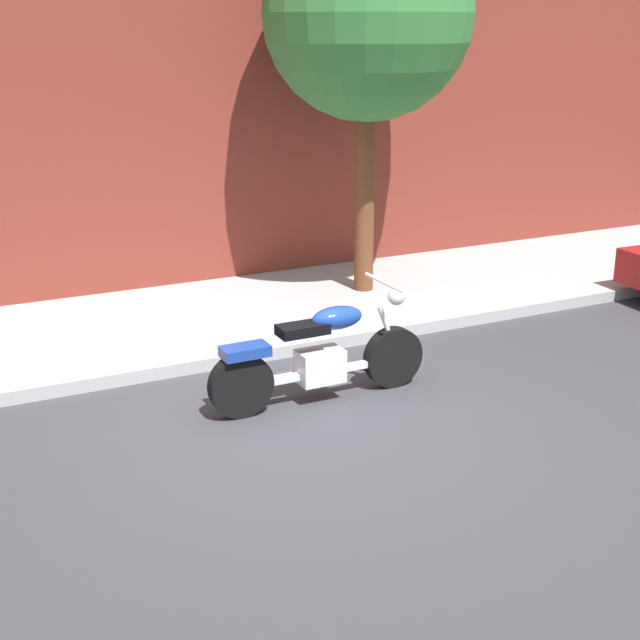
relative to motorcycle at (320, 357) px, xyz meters
The scene contains 4 objects.
ground_plane 0.66m from the motorcycle, 149.56° to the right, with size 60.00×60.00×0.00m, color #38383D.
sidewalk 2.66m from the motorcycle, 99.23° to the left, with size 18.04×2.85×0.14m, color #A4A4A4.
motorcycle is the anchor object (origin of this frame).
street_tree 4.57m from the motorcycle, 54.00° to the left, with size 2.57×2.57×4.86m.
Camera 1 is at (-3.06, -6.86, 3.48)m, focal length 49.92 mm.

